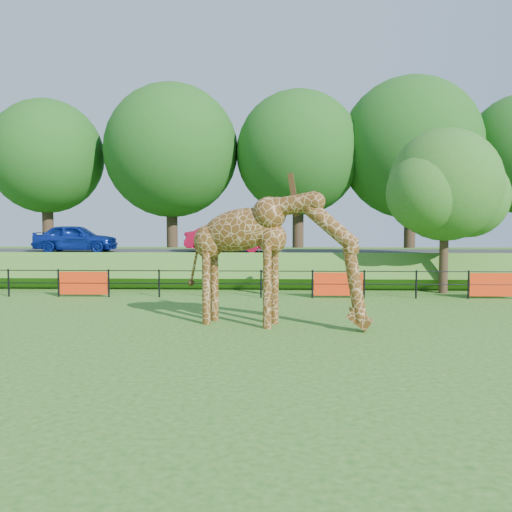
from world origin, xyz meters
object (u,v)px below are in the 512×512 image
(visitor, at_px, (268,278))
(tree_east, at_px, (447,189))
(car_blue, at_px, (76,238))
(car_red, at_px, (228,238))
(giraffe, at_px, (277,259))

(visitor, height_order, tree_east, tree_east)
(visitor, bearing_deg, car_blue, -17.26)
(car_red, bearing_deg, car_blue, 93.42)
(tree_east, bearing_deg, car_red, 155.30)
(giraffe, distance_m, car_blue, 15.11)
(tree_east, bearing_deg, visitor, -174.22)
(car_red, distance_m, tree_east, 10.52)
(visitor, distance_m, tree_east, 8.19)
(car_blue, distance_m, visitor, 10.78)
(visitor, relative_size, tree_east, 0.21)
(giraffe, xyz_separation_m, car_red, (-2.34, 11.71, 0.16))
(car_red, height_order, tree_east, tree_east)
(giraffe, xyz_separation_m, car_blue, (-9.86, 11.46, 0.16))
(giraffe, height_order, car_blue, giraffe)
(car_blue, relative_size, car_red, 0.96)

